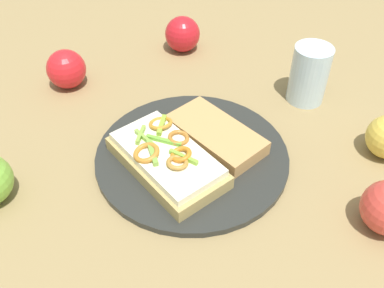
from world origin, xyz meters
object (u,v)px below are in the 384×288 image
(plate, at_px, (192,156))
(bread_slice_side, at_px, (216,135))
(apple_3, at_px, (182,34))
(sandwich, at_px, (167,159))
(drinking_glass, at_px, (309,74))
(apple_2, at_px, (66,69))

(plate, height_order, bread_slice_side, bread_slice_side)
(plate, bearing_deg, apple_3, 132.58)
(plate, height_order, sandwich, sandwich)
(bread_slice_side, bearing_deg, drinking_glass, -95.60)
(plate, xyz_separation_m, drinking_glass, (0.06, 0.25, 0.05))
(plate, xyz_separation_m, sandwich, (-0.01, -0.05, 0.02))
(plate, height_order, apple_2, apple_2)
(sandwich, relative_size, apple_3, 2.77)
(apple_2, bearing_deg, sandwich, -10.15)
(bread_slice_side, xyz_separation_m, drinking_glass, (0.05, 0.21, 0.03))
(sandwich, height_order, bread_slice_side, sandwich)
(bread_slice_side, distance_m, apple_2, 0.32)
(plate, distance_m, apple_2, 0.31)
(bread_slice_side, distance_m, apple_3, 0.31)
(sandwich, distance_m, apple_2, 0.30)
(sandwich, bearing_deg, bread_slice_side, -90.48)
(plate, distance_m, apple_3, 0.33)
(sandwich, bearing_deg, plate, -90.97)
(bread_slice_side, distance_m, drinking_glass, 0.21)
(apple_3, bearing_deg, apple_2, -109.37)
(plate, relative_size, bread_slice_side, 1.89)
(bread_slice_side, height_order, apple_3, apple_3)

